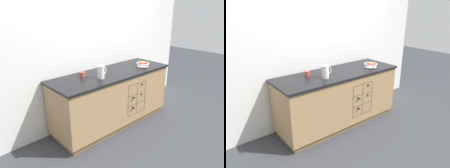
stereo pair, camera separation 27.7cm
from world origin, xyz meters
TOP-DOWN VIEW (x-y plane):
  - ground_plane at (0.00, 0.00)m, footprint 14.00×14.00m
  - back_wall at (0.00, 0.41)m, footprint 4.46×0.06m
  - kitchen_island at (0.00, -0.00)m, footprint 2.10×0.74m
  - fruit_bowl at (0.62, -0.13)m, footprint 0.23×0.23m
  - white_pitcher at (-0.32, -0.11)m, footprint 0.17×0.11m
  - ceramic_mug at (-0.49, 0.13)m, footprint 0.11×0.08m

SIDE VIEW (x-z plane):
  - ground_plane at x=0.00m, z-range 0.00..0.00m
  - kitchen_island at x=0.00m, z-range 0.01..0.92m
  - ceramic_mug at x=-0.49m, z-range 0.92..1.00m
  - fruit_bowl at x=0.62m, z-range 0.92..1.00m
  - white_pitcher at x=-0.32m, z-range 0.92..1.11m
  - back_wall at x=0.00m, z-range 0.00..2.55m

